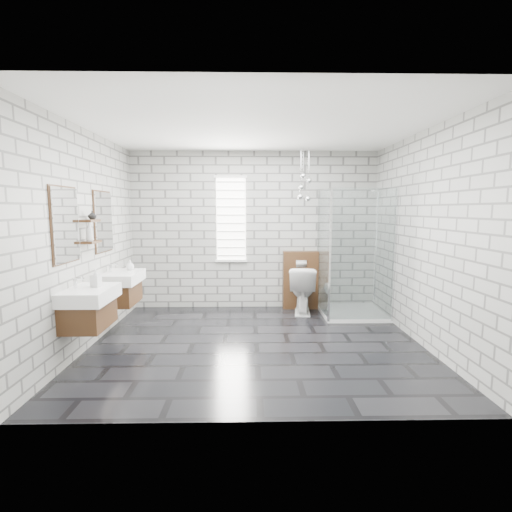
{
  "coord_description": "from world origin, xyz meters",
  "views": [
    {
      "loc": [
        -0.1,
        -4.62,
        1.72
      ],
      "look_at": [
        0.0,
        0.35,
        1.09
      ],
      "focal_mm": 26.0,
      "sensor_mm": 36.0,
      "label": 1
    }
  ],
  "objects_px": {
    "shower_enclosure": "(348,286)",
    "vanity_left": "(86,296)",
    "cistern_panel": "(300,280)",
    "toilet": "(302,289)",
    "vanity_right": "(119,279)"
  },
  "relations": [
    {
      "from": "shower_enclosure",
      "to": "vanity_left",
      "type": "bearing_deg",
      "value": -152.98
    },
    {
      "from": "cistern_panel",
      "to": "shower_enclosure",
      "type": "xyz_separation_m",
      "value": [
        0.7,
        -0.52,
        0.0
      ]
    },
    {
      "from": "shower_enclosure",
      "to": "toilet",
      "type": "bearing_deg",
      "value": 159.14
    },
    {
      "from": "vanity_right",
      "to": "cistern_panel",
      "type": "bearing_deg",
      "value": 23.86
    },
    {
      "from": "toilet",
      "to": "cistern_panel",
      "type": "bearing_deg",
      "value": -82.47
    },
    {
      "from": "vanity_left",
      "to": "cistern_panel",
      "type": "height_order",
      "value": "vanity_left"
    },
    {
      "from": "vanity_right",
      "to": "vanity_left",
      "type": "bearing_deg",
      "value": -90.0
    },
    {
      "from": "vanity_right",
      "to": "shower_enclosure",
      "type": "height_order",
      "value": "shower_enclosure"
    },
    {
      "from": "vanity_left",
      "to": "vanity_right",
      "type": "height_order",
      "value": "same"
    },
    {
      "from": "vanity_right",
      "to": "shower_enclosure",
      "type": "bearing_deg",
      "value": 11.29
    },
    {
      "from": "toilet",
      "to": "vanity_left",
      "type": "bearing_deg",
      "value": 44.06
    },
    {
      "from": "cistern_panel",
      "to": "shower_enclosure",
      "type": "relative_size",
      "value": 0.49
    },
    {
      "from": "cistern_panel",
      "to": "toilet",
      "type": "bearing_deg",
      "value": -90.0
    },
    {
      "from": "vanity_left",
      "to": "cistern_panel",
      "type": "relative_size",
      "value": 1.57
    },
    {
      "from": "vanity_right",
      "to": "cistern_panel",
      "type": "distance_m",
      "value": 2.97
    }
  ]
}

